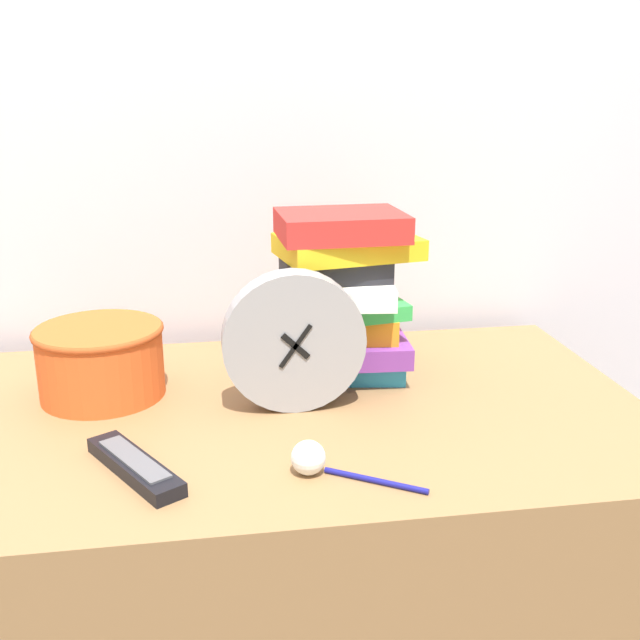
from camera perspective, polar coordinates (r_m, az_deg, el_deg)
name	(u,v)px	position (r m, az deg, el deg)	size (l,w,h in m)	color
wall_back	(233,100)	(1.52, -6.65, 16.32)	(6.00, 0.04, 2.40)	silver
desk	(261,600)	(1.41, -4.52, -20.52)	(1.27, 0.69, 0.73)	olive
desk_clock	(294,342)	(1.18, -2.01, -1.66)	(0.23, 0.05, 0.23)	#99999E
book_stack	(342,295)	(1.30, 1.65, 1.89)	(0.26, 0.22, 0.29)	#2D9ED1
basket	(101,358)	(1.29, -16.37, -2.83)	(0.21, 0.21, 0.12)	#E05623
tv_remote	(135,466)	(1.05, -13.94, -10.73)	(0.14, 0.19, 0.02)	black
crumpled_paper_ball	(308,458)	(1.02, -0.90, -10.44)	(0.05, 0.05, 0.05)	white
pen	(376,481)	(1.01, 4.26, -12.10)	(0.13, 0.08, 0.01)	navy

